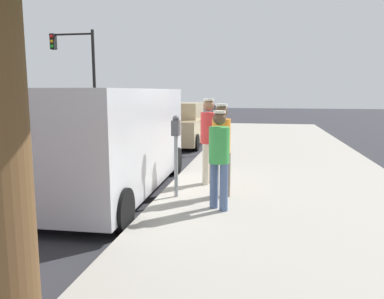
{
  "coord_description": "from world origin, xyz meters",
  "views": [
    {
      "loc": [
        2.86,
        -7.16,
        2.11
      ],
      "look_at": [
        1.65,
        -0.44,
        1.05
      ],
      "focal_mm": 35.46,
      "sensor_mm": 36.0,
      "label": 1
    }
  ],
  "objects_px": {
    "pedestrian_in_red": "(209,135)",
    "parked_van": "(110,138)",
    "parking_meter_far": "(214,119)",
    "pedestrian_in_green": "(219,154)",
    "parking_meter_near": "(176,142)",
    "parked_sedan_ahead": "(180,125)",
    "pedestrian_in_orange": "(221,144)",
    "traffic_light_corner": "(78,63)"
  },
  "relations": [
    {
      "from": "pedestrian_in_orange",
      "to": "pedestrian_in_green",
      "type": "relative_size",
      "value": 1.05
    },
    {
      "from": "parking_meter_near",
      "to": "pedestrian_in_orange",
      "type": "distance_m",
      "value": 0.83
    },
    {
      "from": "pedestrian_in_orange",
      "to": "pedestrian_in_green",
      "type": "bearing_deg",
      "value": -86.45
    },
    {
      "from": "parking_meter_near",
      "to": "traffic_light_corner",
      "type": "relative_size",
      "value": 0.29
    },
    {
      "from": "parking_meter_far",
      "to": "pedestrian_in_green",
      "type": "xyz_separation_m",
      "value": [
        0.86,
        -6.47,
        -0.09
      ]
    },
    {
      "from": "parking_meter_far",
      "to": "parked_van",
      "type": "distance_m",
      "value": 5.54
    },
    {
      "from": "pedestrian_in_orange",
      "to": "parked_van",
      "type": "xyz_separation_m",
      "value": [
        -2.32,
        0.35,
        0.01
      ]
    },
    {
      "from": "parking_meter_near",
      "to": "pedestrian_in_red",
      "type": "relative_size",
      "value": 0.84
    },
    {
      "from": "pedestrian_in_red",
      "to": "pedestrian_in_green",
      "type": "bearing_deg",
      "value": -76.67
    },
    {
      "from": "pedestrian_in_green",
      "to": "traffic_light_corner",
      "type": "distance_m",
      "value": 15.65
    },
    {
      "from": "pedestrian_in_orange",
      "to": "traffic_light_corner",
      "type": "bearing_deg",
      "value": 126.18
    },
    {
      "from": "parking_meter_far",
      "to": "parked_sedan_ahead",
      "type": "bearing_deg",
      "value": 127.36
    },
    {
      "from": "parking_meter_near",
      "to": "pedestrian_in_red",
      "type": "distance_m",
      "value": 1.21
    },
    {
      "from": "parking_meter_far",
      "to": "pedestrian_in_red",
      "type": "relative_size",
      "value": 0.84
    },
    {
      "from": "parking_meter_far",
      "to": "pedestrian_in_orange",
      "type": "height_order",
      "value": "pedestrian_in_orange"
    },
    {
      "from": "pedestrian_in_green",
      "to": "parked_van",
      "type": "distance_m",
      "value": 2.63
    },
    {
      "from": "pedestrian_in_orange",
      "to": "parked_sedan_ahead",
      "type": "bearing_deg",
      "value": 107.26
    },
    {
      "from": "parking_meter_near",
      "to": "parked_van",
      "type": "bearing_deg",
      "value": 161.01
    },
    {
      "from": "pedestrian_in_red",
      "to": "parked_van",
      "type": "xyz_separation_m",
      "value": [
        -1.95,
        -0.61,
        -0.04
      ]
    },
    {
      "from": "parking_meter_near",
      "to": "parked_sedan_ahead",
      "type": "height_order",
      "value": "parking_meter_near"
    },
    {
      "from": "parking_meter_near",
      "to": "pedestrian_in_red",
      "type": "height_order",
      "value": "pedestrian_in_red"
    },
    {
      "from": "parking_meter_far",
      "to": "parked_sedan_ahead",
      "type": "relative_size",
      "value": 0.34
    },
    {
      "from": "parking_meter_near",
      "to": "parked_sedan_ahead",
      "type": "relative_size",
      "value": 0.34
    },
    {
      "from": "parking_meter_near",
      "to": "parked_sedan_ahead",
      "type": "distance_m",
      "value": 8.12
    },
    {
      "from": "pedestrian_in_orange",
      "to": "parked_van",
      "type": "height_order",
      "value": "parked_van"
    },
    {
      "from": "parking_meter_near",
      "to": "pedestrian_in_green",
      "type": "xyz_separation_m",
      "value": [
        0.86,
        -0.62,
        -0.09
      ]
    },
    {
      "from": "parking_meter_near",
      "to": "pedestrian_in_orange",
      "type": "relative_size",
      "value": 0.88
    },
    {
      "from": "parking_meter_near",
      "to": "parked_van",
      "type": "xyz_separation_m",
      "value": [
        -1.5,
        0.52,
        -0.03
      ]
    },
    {
      "from": "parked_sedan_ahead",
      "to": "pedestrian_in_green",
      "type": "bearing_deg",
      "value": -73.95
    },
    {
      "from": "parked_van",
      "to": "parked_sedan_ahead",
      "type": "height_order",
      "value": "parked_van"
    },
    {
      "from": "parked_sedan_ahead",
      "to": "traffic_light_corner",
      "type": "xyz_separation_m",
      "value": [
        -6.31,
        4.16,
        2.77
      ]
    },
    {
      "from": "parking_meter_near",
      "to": "parked_sedan_ahead",
      "type": "bearing_deg",
      "value": 101.39
    },
    {
      "from": "parking_meter_far",
      "to": "traffic_light_corner",
      "type": "bearing_deg",
      "value": 141.67
    },
    {
      "from": "parking_meter_far",
      "to": "pedestrian_in_orange",
      "type": "relative_size",
      "value": 0.88
    },
    {
      "from": "parking_meter_near",
      "to": "pedestrian_in_orange",
      "type": "bearing_deg",
      "value": 11.64
    },
    {
      "from": "parking_meter_far",
      "to": "pedestrian_in_red",
      "type": "bearing_deg",
      "value": -84.56
    },
    {
      "from": "traffic_light_corner",
      "to": "parked_van",
      "type": "bearing_deg",
      "value": -61.04
    },
    {
      "from": "pedestrian_in_orange",
      "to": "traffic_light_corner",
      "type": "relative_size",
      "value": 0.33
    },
    {
      "from": "parking_meter_far",
      "to": "parked_sedan_ahead",
      "type": "height_order",
      "value": "parking_meter_far"
    },
    {
      "from": "pedestrian_in_red",
      "to": "pedestrian_in_green",
      "type": "xyz_separation_m",
      "value": [
        0.41,
        -1.75,
        -0.1
      ]
    },
    {
      "from": "pedestrian_in_red",
      "to": "pedestrian_in_green",
      "type": "height_order",
      "value": "pedestrian_in_red"
    },
    {
      "from": "parked_van",
      "to": "traffic_light_corner",
      "type": "bearing_deg",
      "value": 118.96
    }
  ]
}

